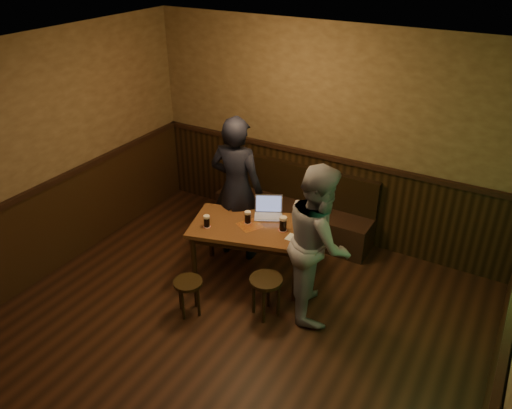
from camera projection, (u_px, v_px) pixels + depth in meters
The scene contains 12 objects.
room at pixel (201, 258), 4.36m from camera, with size 5.04×6.04×2.84m.
bench at pixel (294, 212), 6.84m from camera, with size 2.20×0.50×0.95m.
pub_table at pixel (250, 232), 5.80m from camera, with size 1.51×1.11×0.73m.
stool_left at pixel (188, 288), 5.36m from camera, with size 0.33×0.33×0.43m.
stool_right at pixel (266, 286), 5.31m from camera, with size 0.45×0.45×0.48m.
pint_left at pixel (207, 221), 5.69m from camera, with size 0.09×0.09×0.15m.
pint_mid at pixel (248, 217), 5.76m from camera, with size 0.10×0.10×0.15m.
pint_right at pixel (283, 224), 5.62m from camera, with size 0.11×0.11×0.17m.
laptop at pixel (269, 211), 5.92m from camera, with size 0.41×0.39×0.23m.
menu at pixel (296, 239), 5.50m from camera, with size 0.22×0.15×0.00m, color silver.
person_suit at pixel (237, 189), 6.09m from camera, with size 0.68×0.45×1.86m, color black.
person_grey at pixel (318, 242), 5.18m from camera, with size 0.85×0.66×1.74m, color gray.
Camera 1 is at (2.21, -2.65, 3.73)m, focal length 35.00 mm.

